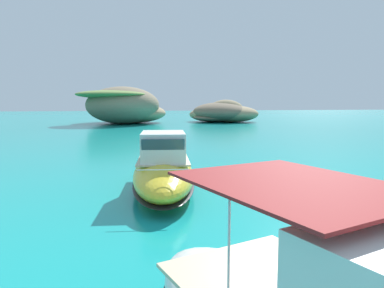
# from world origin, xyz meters

# --- Properties ---
(islet_large) EXTENTS (19.03, 22.76, 7.40)m
(islet_large) POSITION_xyz_m (0.83, 68.94, 3.31)
(islet_large) COLOR #756651
(islet_large) RESTS_ON ground
(islet_small) EXTENTS (18.24, 18.66, 4.90)m
(islet_small) POSITION_xyz_m (22.11, 69.43, 1.87)
(islet_small) COLOR #9E8966
(islet_small) RESTS_ON ground
(motorboat_yellow) EXTENTS (4.25, 9.52, 2.71)m
(motorboat_yellow) POSITION_xyz_m (-0.45, 11.95, 0.91)
(motorboat_yellow) COLOR yellow
(motorboat_yellow) RESTS_ON ground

